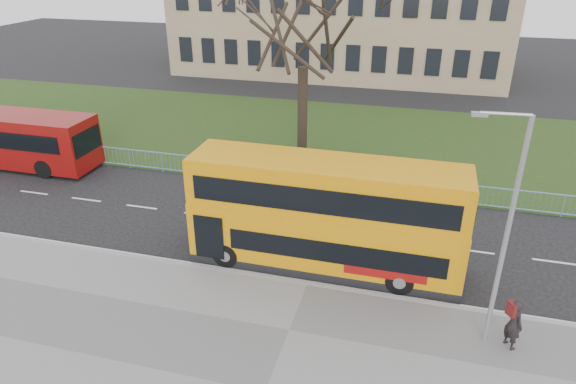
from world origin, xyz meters
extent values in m
plane|color=black|center=(0.00, 0.00, 0.00)|extent=(120.00, 120.00, 0.00)
cube|color=gray|center=(0.00, -1.55, 0.07)|extent=(80.00, 0.20, 0.14)
cube|color=#233B15|center=(0.00, 14.30, 0.04)|extent=(80.00, 15.40, 0.08)
cube|color=orange|center=(0.30, -0.01, 1.29)|extent=(10.13, 2.44, 1.88)
cube|color=orange|center=(0.30, -0.01, 2.39)|extent=(10.13, 2.44, 0.32)
cube|color=orange|center=(0.30, -0.01, 3.40)|extent=(10.08, 2.39, 1.69)
cube|color=black|center=(0.87, -1.23, 1.36)|extent=(7.81, 0.07, 0.82)
cube|color=black|center=(0.29, -1.20, 3.31)|extent=(9.31, 0.07, 0.92)
cylinder|color=black|center=(-3.32, -1.09, 0.50)|extent=(1.00, 0.27, 1.00)
cylinder|color=black|center=(3.23, -1.11, 0.50)|extent=(1.00, 0.27, 1.00)
cylinder|color=black|center=(-15.64, 4.22, 0.51)|extent=(1.03, 0.27, 1.03)
imported|color=black|center=(6.69, -3.08, 0.96)|extent=(0.68, 0.74, 1.69)
cylinder|color=gray|center=(6.00, -2.97, 3.75)|extent=(0.15, 0.15, 7.25)
cylinder|color=gray|center=(5.37, -3.02, 7.37)|extent=(1.27, 0.19, 0.09)
cube|color=gray|center=(4.73, -3.07, 7.33)|extent=(0.42, 0.19, 0.11)
camera|label=1|loc=(3.28, -16.52, 11.24)|focal=32.00mm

